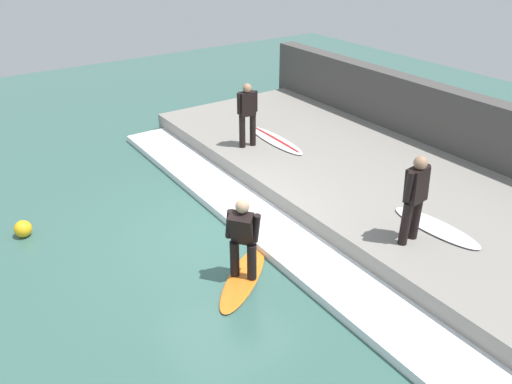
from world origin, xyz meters
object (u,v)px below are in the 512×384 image
surfboard_riding (243,278)px  surfboard_waiting_near (276,140)px  surfer_waiting_near (247,112)px  surfboard_waiting_far (436,227)px  surfer_riding (243,235)px  marker_buoy (23,229)px  surfer_waiting_far (415,195)px

surfboard_riding → surfboard_waiting_near: (3.24, 3.51, 0.47)m
surfer_waiting_near → surfboard_waiting_far: 4.99m
surfer_riding → surfboard_waiting_near: (3.24, 3.51, -0.36)m
surfer_riding → marker_buoy: 4.36m
surfboard_waiting_far → surfboard_waiting_near: bearing=89.5°
surfer_riding → surfboard_waiting_near: size_ratio=0.69×
surfboard_riding → surfboard_waiting_near: bearing=47.3°
surfer_waiting_near → surfer_waiting_far: size_ratio=0.98×
surfer_waiting_far → surfboard_waiting_far: 1.09m
surfboard_riding → surfer_riding: (-0.00, 0.00, 0.83)m
surfer_riding → surfboard_waiting_near: bearing=47.3°
surfer_riding → surfer_waiting_far: 2.81m
surfboard_waiting_far → surfer_waiting_near: bearing=98.0°
surfboard_riding → surfboard_waiting_near: surfboard_waiting_near is taller
surfboard_riding → surfboard_waiting_near: size_ratio=0.83×
surfboard_riding → surfer_waiting_far: surfer_waiting_far is taller
marker_buoy → surfer_waiting_near: bearing=3.1°
surfboard_riding → marker_buoy: marker_buoy is taller
surfer_riding → marker_buoy: surfer_riding is taller
surfer_riding → surfer_waiting_far: surfer_waiting_far is taller
surfboard_riding → surfer_waiting_far: (2.50, -1.19, 1.30)m
surfer_waiting_near → marker_buoy: (-5.19, -0.28, -1.16)m
surfboard_riding → marker_buoy: bearing=128.3°
surfboard_waiting_near → surfer_waiting_far: bearing=-98.9°
surfer_waiting_near → surfer_waiting_far: bearing=-90.1°
surfer_riding → marker_buoy: bearing=128.3°
surfboard_waiting_far → marker_buoy: bearing=141.9°
surfer_riding → marker_buoy: size_ratio=4.49×
surfboard_waiting_near → surfboard_waiting_far: (-0.04, -4.73, -0.00)m
surfer_riding → surfboard_waiting_far: bearing=-20.9°
surfer_riding → surfboard_riding: bearing=0.0°
surfboard_waiting_near → surfboard_waiting_far: bearing=-90.5°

